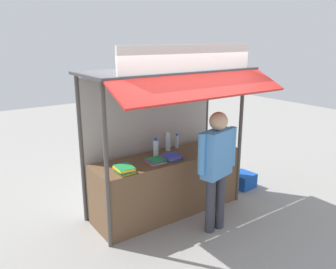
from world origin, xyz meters
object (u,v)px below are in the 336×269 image
(banana_bunch_rightmost, at_px, (208,95))
(plastic_crate, at_px, (243,180))
(banana_bunch_inner_left, at_px, (130,104))
(magazine_stack_far_left, at_px, (124,169))
(water_bottle_back_left, at_px, (211,136))
(water_bottle_rear_center, at_px, (168,142))
(water_bottle_mid_right, at_px, (156,148))
(water_bottle_right, at_px, (177,141))
(banana_bunch_inner_right, at_px, (191,93))
(magazine_stack_front_right, at_px, (156,161))
(vendor_person, at_px, (217,161))
(magazine_stack_back_right, at_px, (172,157))

(banana_bunch_rightmost, distance_m, plastic_crate, 2.23)
(banana_bunch_inner_left, bearing_deg, magazine_stack_far_left, 86.10)
(water_bottle_back_left, relative_size, water_bottle_rear_center, 0.75)
(water_bottle_mid_right, distance_m, water_bottle_right, 0.56)
(water_bottle_mid_right, bearing_deg, plastic_crate, -4.89)
(banana_bunch_inner_right, relative_size, banana_bunch_rightmost, 0.83)
(banana_bunch_rightmost, height_order, plastic_crate, banana_bunch_rightmost)
(magazine_stack_front_right, relative_size, banana_bunch_inner_left, 0.95)
(magazine_stack_far_left, xyz_separation_m, banana_bunch_inner_right, (0.93, -0.27, 0.99))
(water_bottle_mid_right, distance_m, water_bottle_back_left, 1.22)
(magazine_stack_far_left, height_order, vendor_person, vendor_person)
(banana_bunch_rightmost, bearing_deg, magazine_stack_far_left, 167.95)
(banana_bunch_inner_right, height_order, plastic_crate, banana_bunch_inner_right)
(water_bottle_mid_right, bearing_deg, vendor_person, -67.72)
(magazine_stack_far_left, relative_size, plastic_crate, 0.80)
(magazine_stack_far_left, distance_m, vendor_person, 1.28)
(banana_bunch_inner_right, relative_size, plastic_crate, 0.65)
(magazine_stack_front_right, distance_m, vendor_person, 0.91)
(water_bottle_back_left, bearing_deg, plastic_crate, -21.59)
(water_bottle_back_left, distance_m, plastic_crate, 1.12)
(water_bottle_mid_right, distance_m, magazine_stack_back_right, 0.30)
(banana_bunch_rightmost, relative_size, vendor_person, 0.17)
(vendor_person, bearing_deg, water_bottle_right, 69.27)
(water_bottle_rear_center, bearing_deg, banana_bunch_rightmost, -73.00)
(water_bottle_back_left, relative_size, magazine_stack_back_right, 0.82)
(plastic_crate, bearing_deg, banana_bunch_inner_right, -165.92)
(water_bottle_right, bearing_deg, banana_bunch_rightmost, -89.17)
(water_bottle_rear_center, distance_m, banana_bunch_inner_left, 1.52)
(magazine_stack_far_left, relative_size, banana_bunch_rightmost, 1.02)
(banana_bunch_inner_right, bearing_deg, banana_bunch_rightmost, -0.09)
(water_bottle_mid_right, bearing_deg, water_bottle_back_left, 4.12)
(water_bottle_back_left, height_order, water_bottle_right, water_bottle_right)
(water_bottle_rear_center, bearing_deg, magazine_stack_far_left, -157.31)
(water_bottle_right, relative_size, banana_bunch_inner_left, 0.84)
(banana_bunch_inner_left, bearing_deg, plastic_crate, 8.99)
(banana_bunch_rightmost, xyz_separation_m, vendor_person, (-0.15, -0.39, -0.85))
(magazine_stack_front_right, bearing_deg, banana_bunch_inner_right, -42.55)
(magazine_stack_far_left, relative_size, banana_bunch_inner_right, 1.22)
(magazine_stack_back_right, relative_size, magazine_stack_front_right, 1.02)
(magazine_stack_far_left, relative_size, vendor_person, 0.17)
(water_bottle_mid_right, xyz_separation_m, banana_bunch_inner_right, (0.22, -0.56, 0.89))
(banana_bunch_inner_right, bearing_deg, magazine_stack_back_right, 108.36)
(water_bottle_back_left, height_order, magazine_stack_back_right, water_bottle_back_left)
(magazine_stack_front_right, distance_m, magazine_stack_far_left, 0.56)
(magazine_stack_back_right, height_order, plastic_crate, magazine_stack_back_right)
(water_bottle_rear_center, height_order, banana_bunch_rightmost, banana_bunch_rightmost)
(water_bottle_rear_center, distance_m, banana_bunch_rightmost, 1.11)
(water_bottle_back_left, bearing_deg, water_bottle_mid_right, -175.88)
(water_bottle_back_left, bearing_deg, water_bottle_right, 173.03)
(water_bottle_mid_right, xyz_separation_m, water_bottle_back_left, (1.22, 0.09, -0.03))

